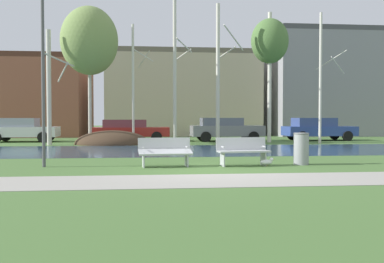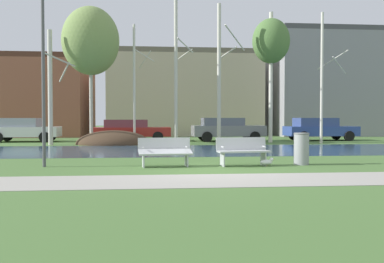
% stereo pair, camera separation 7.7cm
% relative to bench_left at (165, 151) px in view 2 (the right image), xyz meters
% --- Properties ---
extents(ground_plane, '(120.00, 120.00, 0.00)m').
position_rel_bench_left_xyz_m(ground_plane, '(1.21, 8.90, -0.47)').
color(ground_plane, '#476B33').
extents(paved_path_strip, '(60.00, 2.13, 0.01)m').
position_rel_bench_left_xyz_m(paved_path_strip, '(1.21, -2.95, -0.47)').
color(paved_path_strip, '#9E998E').
rests_on(paved_path_strip, ground).
extents(river_band, '(80.00, 6.83, 0.01)m').
position_rel_bench_left_xyz_m(river_band, '(1.21, 6.42, -0.47)').
color(river_band, '#2D475B').
rests_on(river_band, ground).
extents(soil_mound, '(4.18, 3.23, 1.55)m').
position_rel_bench_left_xyz_m(soil_mound, '(-2.55, 11.27, -0.47)').
color(soil_mound, '#423021').
rests_on(soil_mound, ground).
extents(bench_left, '(1.65, 0.72, 0.87)m').
position_rel_bench_left_xyz_m(bench_left, '(0.00, 0.00, 0.00)').
color(bench_left, '#B2B5B7').
rests_on(bench_left, ground).
extents(bench_right, '(1.65, 0.72, 0.87)m').
position_rel_bench_left_xyz_m(bench_right, '(2.39, 0.00, 0.00)').
color(bench_right, '#B2B5B7').
rests_on(bench_right, ground).
extents(trash_bin, '(0.50, 0.50, 1.01)m').
position_rel_bench_left_xyz_m(trash_bin, '(4.29, 0.14, 0.05)').
color(trash_bin, gray).
rests_on(trash_bin, ground).
extents(seagull, '(0.45, 0.17, 0.26)m').
position_rel_bench_left_xyz_m(seagull, '(3.10, -0.18, -0.34)').
color(seagull, white).
rests_on(seagull, ground).
extents(streetlamp, '(0.32, 0.32, 5.86)m').
position_rel_bench_left_xyz_m(streetlamp, '(-3.62, 0.29, 3.39)').
color(streetlamp, '#4C4C51').
rests_on(streetlamp, ground).
extents(birch_far_left, '(1.49, 2.39, 6.21)m').
position_rel_bench_left_xyz_m(birch_far_left, '(-5.80, 10.67, 2.71)').
color(birch_far_left, beige).
rests_on(birch_far_left, ground).
extents(birch_left, '(3.22, 3.22, 7.77)m').
position_rel_bench_left_xyz_m(birch_left, '(-3.83, 11.74, 5.35)').
color(birch_left, '#BCB7A8').
rests_on(birch_left, ground).
extents(birch_center_left, '(1.24, 2.10, 6.81)m').
position_rel_bench_left_xyz_m(birch_center_left, '(-1.36, 11.67, 3.01)').
color(birch_center_left, beige).
rests_on(birch_center_left, ground).
extents(birch_center, '(1.12, 1.97, 8.77)m').
position_rel_bench_left_xyz_m(birch_center, '(1.01, 11.65, 3.95)').
color(birch_center, beige).
rests_on(birch_center, ground).
extents(birch_center_right, '(1.59, 2.50, 8.03)m').
position_rel_bench_left_xyz_m(birch_center_right, '(3.50, 11.36, 3.63)').
color(birch_center_right, beige).
rests_on(birch_center_right, ground).
extents(birch_right, '(2.23, 2.23, 7.80)m').
position_rel_bench_left_xyz_m(birch_right, '(6.73, 12.14, 5.54)').
color(birch_right, beige).
rests_on(birch_right, ground).
extents(birch_far_right, '(1.57, 2.88, 7.50)m').
position_rel_bench_left_xyz_m(birch_far_right, '(9.37, 10.73, 3.34)').
color(birch_far_right, beige).
rests_on(birch_far_right, ground).
extents(parked_van_nearest_white, '(4.12, 2.11, 1.46)m').
position_rel_bench_left_xyz_m(parked_van_nearest_white, '(-8.26, 14.10, 0.30)').
color(parked_van_nearest_white, silver).
rests_on(parked_van_nearest_white, ground).
extents(parked_sedan_second_red, '(4.78, 2.11, 1.36)m').
position_rel_bench_left_xyz_m(parked_sedan_second_red, '(-1.72, 14.05, 0.26)').
color(parked_sedan_second_red, maroon).
rests_on(parked_sedan_second_red, ground).
extents(parked_hatch_third_grey, '(4.58, 2.17, 1.47)m').
position_rel_bench_left_xyz_m(parked_hatch_third_grey, '(4.33, 13.72, 0.31)').
color(parked_hatch_third_grey, slate).
rests_on(parked_hatch_third_grey, ground).
extents(parked_wagon_fourth_blue, '(4.57, 2.13, 1.47)m').
position_rel_bench_left_xyz_m(parked_wagon_fourth_blue, '(10.44, 13.81, 0.30)').
color(parked_wagon_fourth_blue, '#2D4793').
rests_on(parked_wagon_fourth_blue, ground).
extents(building_brick_low, '(10.83, 8.55, 6.36)m').
position_rel_bench_left_xyz_m(building_brick_low, '(-11.13, 23.58, 2.71)').
color(building_brick_low, brown).
rests_on(building_brick_low, ground).
extents(building_beige_block, '(12.48, 6.63, 6.97)m').
position_rel_bench_left_xyz_m(building_beige_block, '(2.32, 23.40, 3.01)').
color(building_beige_block, '#BCAD8E').
rests_on(building_beige_block, ground).
extents(building_grey_warehouse, '(12.11, 7.87, 8.70)m').
position_rel_bench_left_xyz_m(building_grey_warehouse, '(15.76, 22.71, 3.88)').
color(building_grey_warehouse, gray).
rests_on(building_grey_warehouse, ground).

